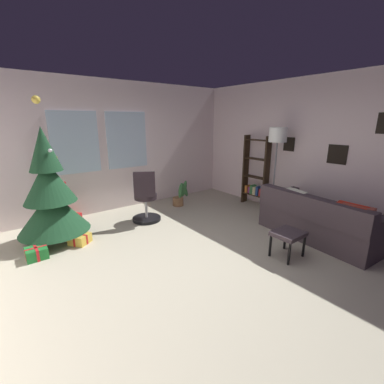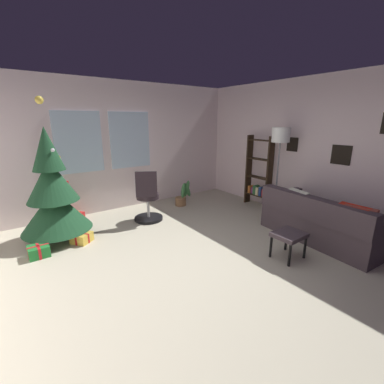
% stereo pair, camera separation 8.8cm
% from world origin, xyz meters
% --- Properties ---
extents(ground_plane, '(5.38, 5.74, 0.10)m').
position_xyz_m(ground_plane, '(0.00, 0.00, -0.05)').
color(ground_plane, '#BCB59C').
extents(wall_back_with_windows, '(5.38, 0.12, 2.75)m').
position_xyz_m(wall_back_with_windows, '(-0.02, 2.92, 1.38)').
color(wall_back_with_windows, silver).
rests_on(wall_back_with_windows, ground_plane).
extents(wall_right_with_frames, '(0.12, 5.74, 2.75)m').
position_xyz_m(wall_right_with_frames, '(2.74, -0.00, 1.38)').
color(wall_right_with_frames, silver).
rests_on(wall_right_with_frames, ground_plane).
extents(couch, '(1.65, 2.03, 0.80)m').
position_xyz_m(couch, '(2.06, -0.79, 0.29)').
color(couch, '#40343A').
rests_on(couch, ground_plane).
extents(footstool, '(0.43, 0.37, 0.39)m').
position_xyz_m(footstool, '(0.93, -0.72, 0.33)').
color(footstool, '#40343A').
rests_on(footstool, ground_plane).
extents(holiday_tree, '(1.10, 1.10, 2.29)m').
position_xyz_m(holiday_tree, '(-1.63, 1.96, 0.77)').
color(holiday_tree, '#4C331E').
rests_on(holiday_tree, ground_plane).
extents(gift_box_red, '(0.41, 0.40, 0.17)m').
position_xyz_m(gift_box_red, '(-1.24, 2.62, 0.08)').
color(gift_box_red, red).
rests_on(gift_box_red, ground_plane).
extents(gift_box_green, '(0.28, 0.27, 0.17)m').
position_xyz_m(gift_box_green, '(-1.99, 1.46, 0.08)').
color(gift_box_green, '#1E722D').
rests_on(gift_box_green, ground_plane).
extents(gift_box_gold, '(0.38, 0.38, 0.16)m').
position_xyz_m(gift_box_gold, '(-1.36, 1.57, 0.08)').
color(gift_box_gold, gold).
rests_on(gift_box_gold, ground_plane).
extents(office_chair, '(0.58, 0.59, 1.02)m').
position_xyz_m(office_chair, '(-0.04, 1.78, 0.41)').
color(office_chair, black).
rests_on(office_chair, ground_plane).
extents(bookshelf, '(0.18, 0.64, 1.61)m').
position_xyz_m(bookshelf, '(2.47, 1.16, 0.70)').
color(bookshelf, black).
rests_on(bookshelf, ground_plane).
extents(floor_lamp, '(0.34, 0.34, 1.80)m').
position_xyz_m(floor_lamp, '(2.20, 0.47, 1.53)').
color(floor_lamp, slate).
rests_on(floor_lamp, ground_plane).
extents(potted_plant, '(0.40, 0.27, 0.59)m').
position_xyz_m(potted_plant, '(1.07, 2.19, 0.22)').
color(potted_plant, '#8A613F').
rests_on(potted_plant, ground_plane).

